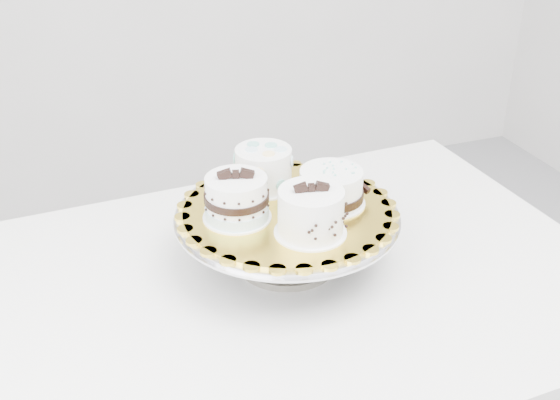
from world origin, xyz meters
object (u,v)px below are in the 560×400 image
object	(u,v)px
cake_board	(287,210)
cake_swirl	(311,213)
table	(273,323)
cake_banded	(237,200)
cake_dots	(263,168)
cake_stand	(287,228)
cake_ribbon	(332,188)

from	to	relation	value
cake_board	cake_swirl	size ratio (longest dim) A/B	2.84
table	cake_swirl	world-z (taller)	cake_swirl
table	cake_banded	xyz separation A→B (m)	(-0.04, 0.04, 0.23)
table	cake_dots	size ratio (longest dim) A/B	9.75
cake_stand	cake_dots	bearing A→B (deg)	96.31
cake_ribbon	cake_stand	bearing A→B (deg)	150.02
cake_board	cake_banded	size ratio (longest dim) A/B	2.81
cake_board	cake_dots	xyz separation A→B (m)	(-0.01, 0.09, 0.04)
cake_board	cake_ribbon	world-z (taller)	cake_ribbon
cake_board	cake_banded	world-z (taller)	cake_banded
cake_dots	cake_stand	bearing A→B (deg)	-95.24
cake_banded	cake_ribbon	distance (m)	0.16
table	cake_ribbon	xyz separation A→B (m)	(0.12, 0.03, 0.22)
cake_stand	cake_ribbon	bearing A→B (deg)	-5.17
cake_stand	cake_swirl	xyz separation A→B (m)	(0.01, -0.08, 0.07)
cake_stand	cake_ribbon	world-z (taller)	cake_ribbon
cake_banded	cake_dots	distance (m)	0.11
cake_stand	cake_ribbon	xyz separation A→B (m)	(0.08, -0.01, 0.06)
table	cake_ribbon	bearing A→B (deg)	14.26
cake_swirl	cake_ribbon	world-z (taller)	cake_swirl
table	cake_board	bearing A→B (deg)	42.66
table	cake_board	distance (m)	0.20
cake_swirl	cake_banded	bearing A→B (deg)	150.15
cake_board	cake_dots	size ratio (longest dim) A/B	2.88
cake_stand	cake_ribbon	size ratio (longest dim) A/B	2.70
cake_board	cake_dots	world-z (taller)	cake_dots
cake_swirl	cake_ribbon	distance (m)	0.10
cake_board	table	bearing A→B (deg)	-135.01
table	cake_board	size ratio (longest dim) A/B	3.38
cake_swirl	cake_board	bearing A→B (deg)	107.30
cake_banded	table	bearing A→B (deg)	-29.19
table	cake_dots	world-z (taller)	cake_dots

